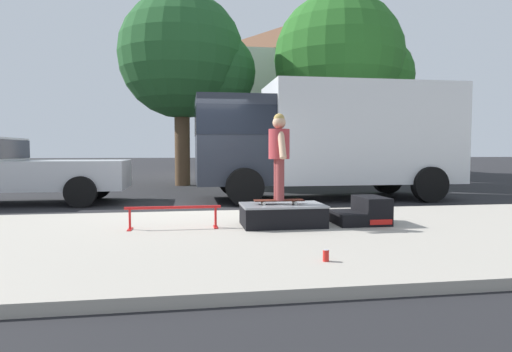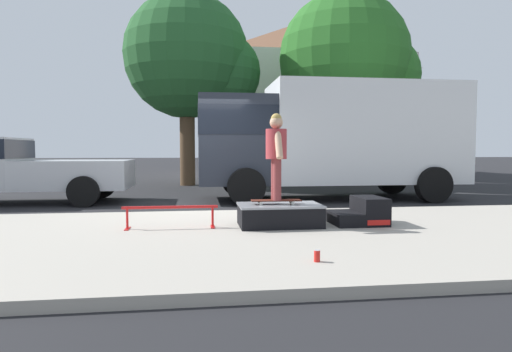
% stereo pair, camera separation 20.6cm
% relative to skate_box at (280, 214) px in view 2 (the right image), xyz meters
% --- Properties ---
extents(ground_plane, '(140.00, 140.00, 0.00)m').
position_rel_skate_box_xyz_m(ground_plane, '(-1.30, 2.40, -0.30)').
color(ground_plane, black).
extents(sidewalk_slab, '(50.00, 5.00, 0.12)m').
position_rel_skate_box_xyz_m(sidewalk_slab, '(-1.30, -0.60, -0.24)').
color(sidewalk_slab, '#A8A093').
rests_on(sidewalk_slab, ground).
extents(skate_box, '(1.29, 0.81, 0.34)m').
position_rel_skate_box_xyz_m(skate_box, '(0.00, 0.00, 0.00)').
color(skate_box, black).
rests_on(skate_box, sidewalk_slab).
extents(kicker_ramp, '(0.83, 0.75, 0.43)m').
position_rel_skate_box_xyz_m(kicker_ramp, '(1.35, -0.00, -0.00)').
color(kicker_ramp, black).
rests_on(kicker_ramp, sidewalk_slab).
extents(grind_rail, '(1.44, 0.28, 0.34)m').
position_rel_skate_box_xyz_m(grind_rail, '(-1.69, 0.02, 0.07)').
color(grind_rail, red).
rests_on(grind_rail, sidewalk_slab).
extents(skateboard, '(0.79, 0.23, 0.07)m').
position_rel_skate_box_xyz_m(skateboard, '(-0.06, 0.00, 0.21)').
color(skateboard, '#4C1E14').
rests_on(skateboard, skate_box).
extents(skater_kid, '(0.33, 0.69, 1.35)m').
position_rel_skate_box_xyz_m(skater_kid, '(-0.06, 0.00, 1.02)').
color(skater_kid, brown).
rests_on(skater_kid, skateboard).
extents(soda_can, '(0.07, 0.07, 0.13)m').
position_rel_skate_box_xyz_m(soda_can, '(-0.02, -2.23, -0.12)').
color(soda_can, red).
rests_on(soda_can, sidewalk_slab).
extents(box_truck, '(6.91, 2.63, 3.05)m').
position_rel_skate_box_xyz_m(box_truck, '(2.18, 4.60, 1.40)').
color(box_truck, silver).
rests_on(box_truck, ground).
extents(pickup_truck_silver, '(5.70, 2.09, 1.61)m').
position_rel_skate_box_xyz_m(pickup_truck_silver, '(-6.00, 4.68, 0.59)').
color(pickup_truck_silver, '#B2B5BA').
rests_on(pickup_truck_silver, ground).
extents(street_tree_main, '(5.04, 4.58, 7.07)m').
position_rel_skate_box_xyz_m(street_tree_main, '(-1.37, 9.80, 4.33)').
color(street_tree_main, brown).
rests_on(street_tree_main, ground).
extents(street_tree_neighbour, '(5.30, 4.81, 7.13)m').
position_rel_skate_box_xyz_m(street_tree_neighbour, '(4.44, 9.13, 4.27)').
color(street_tree_neighbour, brown).
rests_on(street_tree_neighbour, ground).
extents(house_behind, '(9.54, 8.23, 8.40)m').
position_rel_skate_box_xyz_m(house_behind, '(4.75, 16.82, 3.94)').
color(house_behind, silver).
rests_on(house_behind, ground).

